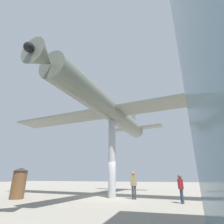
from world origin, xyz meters
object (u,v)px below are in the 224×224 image
Objects in this scene: visitor_second at (181,187)px; visitor_person at (134,183)px; suspended_airplane at (111,111)px; info_kiosk at (19,182)px; support_pylon_central at (112,157)px.

visitor_person is at bearing -120.78° from visitor_second.
suspended_airplane is 8.61m from info_kiosk.
info_kiosk is at bearing 27.26° from visitor_person.
info_kiosk is (6.22, 2.36, -1.83)m from support_pylon_central.
suspended_airplane reaches higher than visitor_person.
visitor_person is (-1.65, 0.27, -1.85)m from support_pylon_central.
visitor_second is at bearing 163.46° from support_pylon_central.
suspended_airplane is 11.14× the size of visitor_person.
visitor_second is (-4.69, 1.24, -5.72)m from suspended_airplane.
suspended_airplane is (0.02, 0.15, 3.72)m from support_pylon_central.
support_pylon_central reaches higher than visitor_person.
info_kiosk is (6.20, 2.21, -5.55)m from suspended_airplane.
visitor_second is (-3.01, 1.12, -0.15)m from visitor_person.
support_pylon_central is 6.90m from info_kiosk.
visitor_person is 3.22m from visitor_second.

